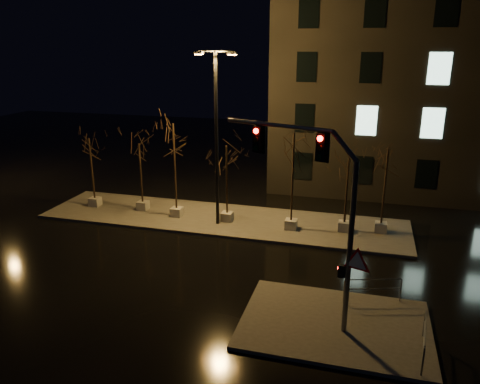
% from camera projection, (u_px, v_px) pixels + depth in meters
% --- Properties ---
extents(ground, '(90.00, 90.00, 0.00)m').
position_uv_depth(ground, '(184.00, 263.00, 22.81)').
color(ground, black).
rests_on(ground, ground).
extents(median, '(22.00, 5.00, 0.15)m').
position_uv_depth(median, '(221.00, 219.00, 28.30)').
color(median, '#47453F').
rests_on(median, ground).
extents(sidewalk_corner, '(7.00, 5.00, 0.15)m').
position_uv_depth(sidewalk_corner, '(335.00, 324.00, 17.67)').
color(sidewalk_corner, '#47453F').
rests_on(sidewalk_corner, ground).
extents(building, '(25.00, 12.00, 15.00)m').
position_uv_depth(building, '(456.00, 84.00, 33.56)').
color(building, black).
rests_on(building, ground).
extents(tree_0, '(1.80, 1.80, 4.58)m').
position_uv_depth(tree_0, '(90.00, 154.00, 29.42)').
color(tree_0, '#A9A69E').
rests_on(tree_0, median).
extents(tree_1, '(1.80, 1.80, 4.39)m').
position_uv_depth(tree_1, '(140.00, 159.00, 28.75)').
color(tree_1, '#A9A69E').
rests_on(tree_1, median).
extents(tree_2, '(1.80, 1.80, 5.85)m').
position_uv_depth(tree_2, '(174.00, 145.00, 27.27)').
color(tree_2, '#A9A69E').
rests_on(tree_2, median).
extents(tree_3, '(1.80, 1.80, 4.69)m').
position_uv_depth(tree_3, '(227.00, 163.00, 26.75)').
color(tree_3, '#A9A69E').
rests_on(tree_3, median).
extents(tree_4, '(1.80, 1.80, 5.66)m').
position_uv_depth(tree_4, '(293.00, 155.00, 25.37)').
color(tree_4, '#A9A69E').
rests_on(tree_4, median).
extents(tree_5, '(1.80, 1.80, 4.30)m').
position_uv_depth(tree_5, '(348.00, 175.00, 25.38)').
color(tree_5, '#A9A69E').
rests_on(tree_5, median).
extents(tree_6, '(1.80, 1.80, 4.90)m').
position_uv_depth(tree_6, '(387.00, 168.00, 25.10)').
color(tree_6, '#A9A69E').
rests_on(tree_6, median).
extents(traffic_signal_mast, '(5.70, 2.12, 7.36)m').
position_uv_depth(traffic_signal_mast, '(321.00, 200.00, 16.36)').
color(traffic_signal_mast, '#56585D').
rests_on(traffic_signal_mast, sidewalk_corner).
extents(streetlight_main, '(2.44, 0.53, 9.76)m').
position_uv_depth(streetlight_main, '(216.00, 128.00, 25.75)').
color(streetlight_main, black).
rests_on(streetlight_main, median).
extents(guard_rail_a, '(2.27, 0.73, 1.02)m').
position_uv_depth(guard_rail_a, '(373.00, 287.00, 18.89)').
color(guard_rail_a, '#56585D').
rests_on(guard_rail_a, sidewalk_corner).
extents(guard_rail_b, '(0.30, 2.30, 1.09)m').
position_uv_depth(guard_rail_b, '(424.00, 336.00, 15.62)').
color(guard_rail_b, '#56585D').
rests_on(guard_rail_b, sidewalk_corner).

